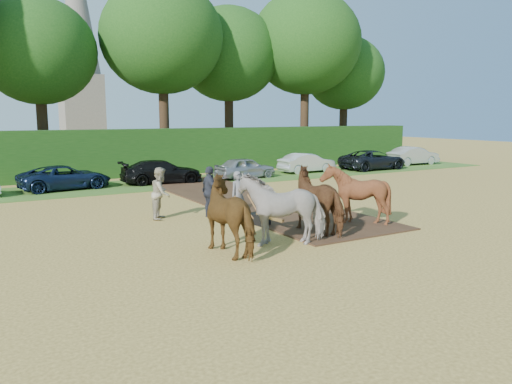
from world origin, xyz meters
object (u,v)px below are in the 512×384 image
spectator_near (161,193)px  plough_team (301,203)px  parked_cars (211,169)px  church (78,37)px  spectator_far (210,192)px

spectator_near → plough_team: (2.93, -4.93, 0.10)m
parked_cars → church: bearing=88.9°
spectator_far → church: church is taller
spectator_far → church: 52.82m
plough_team → parked_cars: plough_team is taller
spectator_far → parked_cars: (4.78, 10.01, -0.30)m
spectator_far → plough_team: (1.25, -4.21, 0.10)m
spectator_far → church: size_ratio=0.07×
plough_team → spectator_near: bearing=120.8°
parked_cars → spectator_far: bearing=-115.5°
spectator_far → plough_team: 4.40m
spectator_near → plough_team: size_ratio=0.27×
spectator_near → parked_cars: bearing=-0.7°
spectator_far → parked_cars: spectator_far is taller
spectator_near → spectator_far: spectator_far is taller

